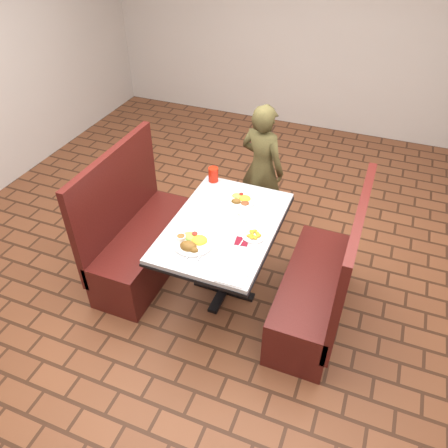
% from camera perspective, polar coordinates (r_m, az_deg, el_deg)
% --- Properties ---
extents(room, '(7.00, 7.04, 2.82)m').
position_cam_1_polar(room, '(2.81, 0.00, 18.89)').
color(room, brown).
rests_on(room, ground).
extents(dining_table, '(0.81, 1.21, 0.75)m').
position_cam_1_polar(dining_table, '(3.44, 0.00, -1.25)').
color(dining_table, '#AEB0B3').
rests_on(dining_table, ground).
extents(booth_bench_left, '(0.47, 1.20, 1.17)m').
position_cam_1_polar(booth_bench_left, '(3.95, -10.85, -2.12)').
color(booth_bench_left, '#4F1612').
rests_on(booth_bench_left, ground).
extents(booth_bench_right, '(0.47, 1.20, 1.17)m').
position_cam_1_polar(booth_bench_right, '(3.53, 12.27, -8.34)').
color(booth_bench_right, '#4F1612').
rests_on(booth_bench_right, ground).
extents(diner_person, '(0.55, 0.44, 1.30)m').
position_cam_1_polar(diner_person, '(4.27, 4.96, 7.28)').
color(diner_person, brown).
rests_on(diner_person, ground).
extents(near_dinner_plate, '(0.29, 0.29, 0.09)m').
position_cam_1_polar(near_dinner_plate, '(3.18, -4.17, -2.26)').
color(near_dinner_plate, white).
rests_on(near_dinner_plate, dining_table).
extents(far_dinner_plate, '(0.24, 0.24, 0.06)m').
position_cam_1_polar(far_dinner_plate, '(3.62, 2.23, 3.30)').
color(far_dinner_plate, white).
rests_on(far_dinner_plate, dining_table).
extents(plantain_plate, '(0.18, 0.18, 0.03)m').
position_cam_1_polar(plantain_plate, '(3.26, 3.90, -1.49)').
color(plantain_plate, white).
rests_on(plantain_plate, dining_table).
extents(maroon_napkin, '(0.11, 0.11, 0.00)m').
position_cam_1_polar(maroon_napkin, '(3.22, 2.34, -2.28)').
color(maroon_napkin, maroon).
rests_on(maroon_napkin, dining_table).
extents(spoon_utensil, '(0.01, 0.12, 0.00)m').
position_cam_1_polar(spoon_utensil, '(3.19, 2.13, -2.69)').
color(spoon_utensil, silver).
rests_on(spoon_utensil, dining_table).
extents(red_tumbler, '(0.09, 0.09, 0.13)m').
position_cam_1_polar(red_tumbler, '(3.85, -1.40, 6.48)').
color(red_tumbler, red).
rests_on(red_tumbler, dining_table).
extents(paper_napkin, '(0.20, 0.15, 0.01)m').
position_cam_1_polar(paper_napkin, '(2.95, 0.98, -6.95)').
color(paper_napkin, white).
rests_on(paper_napkin, dining_table).
extents(knife_utensil, '(0.02, 0.16, 0.00)m').
position_cam_1_polar(knife_utensil, '(3.10, -3.16, -4.13)').
color(knife_utensil, '#BBBBC0').
rests_on(knife_utensil, dining_table).
extents(fork_utensil, '(0.03, 0.15, 0.00)m').
position_cam_1_polar(fork_utensil, '(3.13, -4.23, -3.70)').
color(fork_utensil, silver).
rests_on(fork_utensil, dining_table).
extents(lettuce_shreds, '(0.28, 0.32, 0.00)m').
position_cam_1_polar(lettuce_shreds, '(3.41, 1.00, 0.44)').
color(lettuce_shreds, '#85BC4B').
rests_on(lettuce_shreds, dining_table).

